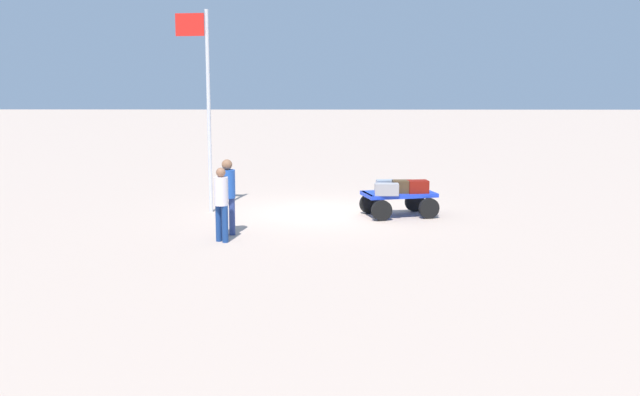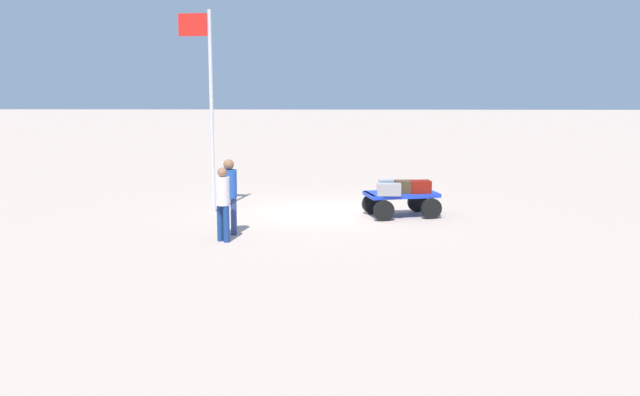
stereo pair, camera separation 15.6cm
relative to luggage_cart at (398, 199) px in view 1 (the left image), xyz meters
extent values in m
plane|color=#BBA18F|center=(2.03, -0.41, -0.45)|extent=(120.00, 120.00, 0.00)
cube|color=blue|center=(-0.02, 0.00, 0.13)|extent=(2.04, 1.42, 0.10)
cube|color=blue|center=(0.83, 0.21, 0.13)|extent=(0.31, 0.94, 0.10)
cylinder|color=black|center=(0.48, 0.66, -0.19)|extent=(0.55, 0.25, 0.54)
cylinder|color=black|center=(0.74, -0.35, -0.19)|extent=(0.55, 0.25, 0.54)
cylinder|color=black|center=(-0.77, 0.34, -0.19)|extent=(0.55, 0.25, 0.54)
cylinder|color=black|center=(-0.52, -0.67, -0.19)|extent=(0.55, 0.25, 0.54)
cube|color=gray|center=(0.32, -0.19, 0.33)|extent=(0.51, 0.35, 0.30)
cube|color=maroon|center=(-0.50, 0.09, 0.35)|extent=(0.57, 0.46, 0.33)
cube|color=gray|center=(0.35, 0.49, 0.34)|extent=(0.61, 0.34, 0.30)
cube|color=#47331F|center=(-0.11, 0.08, 0.35)|extent=(0.54, 0.39, 0.33)
cylinder|color=navy|center=(4.10, 2.38, -0.02)|extent=(0.14, 0.14, 0.88)
cylinder|color=navy|center=(4.29, 2.35, -0.02)|extent=(0.14, 0.14, 0.88)
cylinder|color=#2250AE|center=(4.20, 2.37, 0.75)|extent=(0.43, 0.43, 0.65)
sphere|color=#8B5D40|center=(4.20, 2.37, 1.20)|extent=(0.25, 0.25, 0.25)
cylinder|color=navy|center=(4.15, 3.17, -0.04)|extent=(0.14, 0.14, 0.83)
cylinder|color=navy|center=(4.31, 3.05, -0.04)|extent=(0.14, 0.14, 0.83)
cylinder|color=silver|center=(4.23, 3.11, 0.69)|extent=(0.44, 0.44, 0.64)
sphere|color=#915F44|center=(4.23, 3.11, 1.12)|extent=(0.21, 0.21, 0.21)
cylinder|color=silver|center=(5.05, -0.56, 2.24)|extent=(0.10, 0.10, 5.39)
cube|color=red|center=(5.49, -0.56, 4.54)|extent=(0.78, 0.18, 0.59)
camera|label=1|loc=(1.89, 19.38, 3.25)|focal=41.74mm
camera|label=2|loc=(1.74, 19.38, 3.25)|focal=41.74mm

